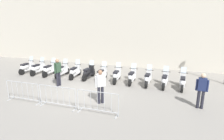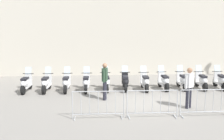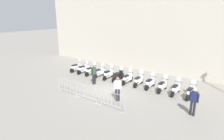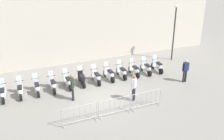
{
  "view_description": "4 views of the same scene",
  "coord_description": "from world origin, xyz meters",
  "px_view_note": "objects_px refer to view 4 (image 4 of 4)",
  "views": [
    {
      "loc": [
        4.19,
        -9.59,
        4.1
      ],
      "look_at": [
        1.6,
        1.65,
        0.98
      ],
      "focal_mm": 30.29,
      "sensor_mm": 36.0,
      "label": 1
    },
    {
      "loc": [
        -3.31,
        -12.09,
        3.56
      ],
      "look_at": [
        -0.99,
        2.66,
        1.07
      ],
      "focal_mm": 45.48,
      "sensor_mm": 36.0,
      "label": 2
    },
    {
      "loc": [
        7.28,
        -11.51,
        5.63
      ],
      "look_at": [
        -0.49,
        1.76,
        1.17
      ],
      "focal_mm": 29.84,
      "sensor_mm": 36.0,
      "label": 3
    },
    {
      "loc": [
        -6.19,
        -12.79,
        7.87
      ],
      "look_at": [
        1.83,
        1.93,
        0.89
      ],
      "focal_mm": 40.51,
      "sensor_mm": 36.0,
      "label": 4
    }
  ],
  "objects_px": {
    "motorcycle_0": "(3,93)",
    "motorcycle_1": "(20,90)",
    "motorcycle_2": "(37,87)",
    "motorcycle_11": "(158,66)",
    "street_lamp": "(174,27)",
    "barrier_segment_2": "(146,100)",
    "officer_near_row_end": "(72,86)",
    "barrier_segment_1": "(115,107)",
    "motorcycle_4": "(68,82)",
    "officer_mid_plaza": "(185,69)",
    "motorcycle_8": "(122,72)",
    "motorcycle_10": "(146,68)",
    "officer_by_barriers": "(134,86)",
    "motorcycle_3": "(53,85)",
    "barrier_segment_0": "(80,115)",
    "motorcycle_7": "(109,74)",
    "motorcycle_5": "(82,79)",
    "motorcycle_6": "(96,77)",
    "motorcycle_9": "(134,70)"
  },
  "relations": [
    {
      "from": "motorcycle_2",
      "to": "barrier_segment_1",
      "type": "xyz_separation_m",
      "value": [
        3.23,
        -4.7,
        0.07
      ]
    },
    {
      "from": "motorcycle_8",
      "to": "officer_mid_plaza",
      "type": "relative_size",
      "value": 1.0
    },
    {
      "from": "motorcycle_1",
      "to": "motorcycle_4",
      "type": "xyz_separation_m",
      "value": [
        3.12,
        -0.22,
        0.0
      ]
    },
    {
      "from": "motorcycle_5",
      "to": "officer_mid_plaza",
      "type": "height_order",
      "value": "officer_mid_plaza"
    },
    {
      "from": "motorcycle_3",
      "to": "barrier_segment_0",
      "type": "height_order",
      "value": "motorcycle_3"
    },
    {
      "from": "motorcycle_0",
      "to": "barrier_segment_1",
      "type": "bearing_deg",
      "value": -42.73
    },
    {
      "from": "motorcycle_9",
      "to": "street_lamp",
      "type": "bearing_deg",
      "value": 15.82
    },
    {
      "from": "motorcycle_4",
      "to": "motorcycle_7",
      "type": "relative_size",
      "value": 1.0
    },
    {
      "from": "motorcycle_8",
      "to": "officer_mid_plaza",
      "type": "distance_m",
      "value": 4.61
    },
    {
      "from": "motorcycle_7",
      "to": "barrier_segment_1",
      "type": "distance_m",
      "value": 4.77
    },
    {
      "from": "motorcycle_11",
      "to": "street_lamp",
      "type": "bearing_deg",
      "value": 29.42
    },
    {
      "from": "motorcycle_8",
      "to": "street_lamp",
      "type": "distance_m",
      "value": 6.56
    },
    {
      "from": "barrier_segment_0",
      "to": "officer_near_row_end",
      "type": "xyz_separation_m",
      "value": [
        0.59,
        2.6,
        0.46
      ]
    },
    {
      "from": "motorcycle_0",
      "to": "motorcycle_1",
      "type": "relative_size",
      "value": 1.0
    },
    {
      "from": "motorcycle_4",
      "to": "motorcycle_9",
      "type": "relative_size",
      "value": 1.0
    },
    {
      "from": "motorcycle_1",
      "to": "motorcycle_2",
      "type": "height_order",
      "value": "same"
    },
    {
      "from": "barrier_segment_2",
      "to": "officer_by_barriers",
      "type": "height_order",
      "value": "officer_by_barriers"
    },
    {
      "from": "motorcycle_9",
      "to": "barrier_segment_1",
      "type": "bearing_deg",
      "value": -134.31
    },
    {
      "from": "motorcycle_10",
      "to": "officer_near_row_end",
      "type": "xyz_separation_m",
      "value": [
        -6.5,
        -1.22,
        0.53
      ]
    },
    {
      "from": "motorcycle_1",
      "to": "officer_by_barriers",
      "type": "bearing_deg",
      "value": -32.35
    },
    {
      "from": "motorcycle_5",
      "to": "street_lamp",
      "type": "distance_m",
      "value": 9.44
    },
    {
      "from": "motorcycle_3",
      "to": "officer_near_row_end",
      "type": "relative_size",
      "value": 1.0
    },
    {
      "from": "motorcycle_1",
      "to": "motorcycle_2",
      "type": "distance_m",
      "value": 1.04
    },
    {
      "from": "street_lamp",
      "to": "officer_by_barriers",
      "type": "bearing_deg",
      "value": -146.98
    },
    {
      "from": "officer_near_row_end",
      "to": "motorcycle_0",
      "type": "bearing_deg",
      "value": 151.25
    },
    {
      "from": "motorcycle_2",
      "to": "motorcycle_4",
      "type": "xyz_separation_m",
      "value": [
        2.08,
        -0.12,
        0.0
      ]
    },
    {
      "from": "motorcycle_0",
      "to": "motorcycle_4",
      "type": "relative_size",
      "value": 1.0
    },
    {
      "from": "motorcycle_0",
      "to": "barrier_segment_1",
      "type": "relative_size",
      "value": 0.88
    },
    {
      "from": "street_lamp",
      "to": "officer_mid_plaza",
      "type": "height_order",
      "value": "street_lamp"
    },
    {
      "from": "motorcycle_4",
      "to": "motorcycle_9",
      "type": "distance_m",
      "value": 5.19
    },
    {
      "from": "motorcycle_9",
      "to": "motorcycle_7",
      "type": "bearing_deg",
      "value": 173.99
    },
    {
      "from": "motorcycle_1",
      "to": "barrier_segment_0",
      "type": "xyz_separation_m",
      "value": [
        2.23,
        -4.61,
        0.07
      ]
    },
    {
      "from": "motorcycle_10",
      "to": "motorcycle_7",
      "type": "bearing_deg",
      "value": 173.62
    },
    {
      "from": "motorcycle_1",
      "to": "officer_near_row_end",
      "type": "relative_size",
      "value": 0.99
    },
    {
      "from": "motorcycle_6",
      "to": "barrier_segment_0",
      "type": "distance_m",
      "value": 5.09
    },
    {
      "from": "motorcycle_1",
      "to": "motorcycle_2",
      "type": "relative_size",
      "value": 1.0
    },
    {
      "from": "motorcycle_10",
      "to": "barrier_segment_0",
      "type": "distance_m",
      "value": 8.05
    },
    {
      "from": "motorcycle_8",
      "to": "motorcycle_11",
      "type": "distance_m",
      "value": 3.12
    },
    {
      "from": "barrier_segment_0",
      "to": "motorcycle_10",
      "type": "bearing_deg",
      "value": 28.26
    },
    {
      "from": "motorcycle_4",
      "to": "motorcycle_11",
      "type": "bearing_deg",
      "value": -5.25
    },
    {
      "from": "motorcycle_9",
      "to": "motorcycle_8",
      "type": "bearing_deg",
      "value": 171.93
    },
    {
      "from": "barrier_segment_2",
      "to": "street_lamp",
      "type": "relative_size",
      "value": 0.41
    },
    {
      "from": "barrier_segment_2",
      "to": "officer_near_row_end",
      "type": "height_order",
      "value": "officer_near_row_end"
    },
    {
      "from": "barrier_segment_0",
      "to": "barrier_segment_2",
      "type": "relative_size",
      "value": 1.0
    },
    {
      "from": "motorcycle_7",
      "to": "motorcycle_11",
      "type": "xyz_separation_m",
      "value": [
        4.13,
        -0.43,
        0.0
      ]
    },
    {
      "from": "street_lamp",
      "to": "motorcycle_0",
      "type": "bearing_deg",
      "value": -177.51
    },
    {
      "from": "motorcycle_5",
      "to": "motorcycle_6",
      "type": "distance_m",
      "value": 1.05
    },
    {
      "from": "motorcycle_4",
      "to": "motorcycle_10",
      "type": "relative_size",
      "value": 1.0
    },
    {
      "from": "barrier_segment_0",
      "to": "officer_mid_plaza",
      "type": "bearing_deg",
      "value": 8.2
    },
    {
      "from": "barrier_segment_1",
      "to": "officer_mid_plaza",
      "type": "relative_size",
      "value": 1.13
    }
  ]
}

